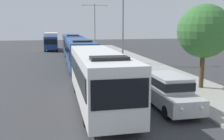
{
  "coord_description": "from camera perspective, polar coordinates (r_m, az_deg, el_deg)",
  "views": [
    {
      "loc": [
        -3.63,
        -1.65,
        4.64
      ],
      "look_at": [
        0.1,
        15.87,
        1.52
      ],
      "focal_mm": 41.83,
      "sensor_mm": 36.0,
      "label": 1
    }
  ],
  "objects": [
    {
      "name": "streetlamp_mid",
      "position": [
        31.13,
        2.42,
        11.26
      ],
      "size": [
        5.58,
        0.28,
        8.64
      ],
      "color": "gray",
      "rests_on": "sidewalk"
    },
    {
      "name": "streetlamp_far",
      "position": [
        53.68,
        -3.79,
        10.58
      ],
      "size": [
        5.22,
        0.28,
        8.53
      ],
      "color": "gray",
      "rests_on": "sidewalk"
    },
    {
      "name": "bus_middle",
      "position": [
        41.26,
        -8.78,
        5.68
      ],
      "size": [
        2.58,
        10.85,
        3.21
      ],
      "color": "#284C8C",
      "rests_on": "ground_plane"
    },
    {
      "name": "roadside_tree",
      "position": [
        19.5,
        19.5,
        7.99
      ],
      "size": [
        3.75,
        3.75,
        5.92
      ],
      "color": "#4C3823",
      "rests_on": "sidewalk"
    },
    {
      "name": "white_suv",
      "position": [
        14.89,
        12.33,
        -4.36
      ],
      "size": [
        1.86,
        5.08,
        1.9
      ],
      "color": "#B7B7BC",
      "rests_on": "ground_plane"
    },
    {
      "name": "bus_second_in_line",
      "position": [
        28.01,
        -7.18,
        3.77
      ],
      "size": [
        2.58,
        12.18,
        3.21
      ],
      "color": "#284C8C",
      "rests_on": "ground_plane"
    },
    {
      "name": "bus_lead",
      "position": [
        15.24,
        -2.97,
        -1.28
      ],
      "size": [
        2.58,
        10.74,
        3.21
      ],
      "color": "silver",
      "rests_on": "ground_plane"
    },
    {
      "name": "box_truck_oncoming",
      "position": [
        49.66,
        -13.18,
        6.25
      ],
      "size": [
        2.35,
        7.55,
        3.15
      ],
      "color": "navy",
      "rests_on": "ground_plane"
    }
  ]
}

